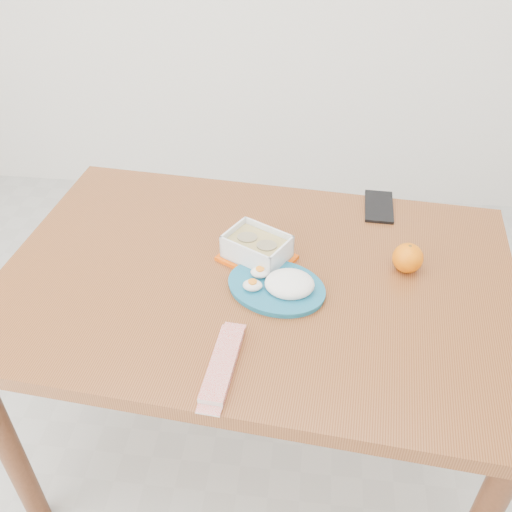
# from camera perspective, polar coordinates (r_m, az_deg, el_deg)

# --- Properties ---
(ground) EXTENTS (3.50, 3.50, 0.00)m
(ground) POSITION_cam_1_polar(r_m,az_deg,el_deg) (1.92, -5.10, -22.38)
(ground) COLOR #B7B7B2
(ground) RESTS_ON ground
(dining_table) EXTENTS (1.34, 0.96, 0.75)m
(dining_table) POSITION_cam_1_polar(r_m,az_deg,el_deg) (1.48, 0.00, -4.58)
(dining_table) COLOR brown
(dining_table) RESTS_ON ground
(food_container) EXTENTS (0.22, 0.20, 0.07)m
(food_container) POSITION_cam_1_polar(r_m,az_deg,el_deg) (1.45, 0.09, 0.78)
(food_container) COLOR #EA5207
(food_container) RESTS_ON dining_table
(orange_fruit) EXTENTS (0.08, 0.08, 0.08)m
(orange_fruit) POSITION_cam_1_polar(r_m,az_deg,el_deg) (1.46, 14.93, -0.19)
(orange_fruit) COLOR #FF6405
(orange_fruit) RESTS_ON dining_table
(rice_plate) EXTENTS (0.30, 0.30, 0.06)m
(rice_plate) POSITION_cam_1_polar(r_m,az_deg,el_deg) (1.37, 2.47, -2.84)
(rice_plate) COLOR #17607E
(rice_plate) RESTS_ON dining_table
(candy_bar) EXTENTS (0.07, 0.21, 0.02)m
(candy_bar) POSITION_cam_1_polar(r_m,az_deg,el_deg) (1.21, -3.36, -10.75)
(candy_bar) COLOR red
(candy_bar) RESTS_ON dining_table
(smartphone) EXTENTS (0.09, 0.16, 0.01)m
(smartphone) POSITION_cam_1_polar(r_m,az_deg,el_deg) (1.70, 12.19, 4.86)
(smartphone) COLOR black
(smartphone) RESTS_ON dining_table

